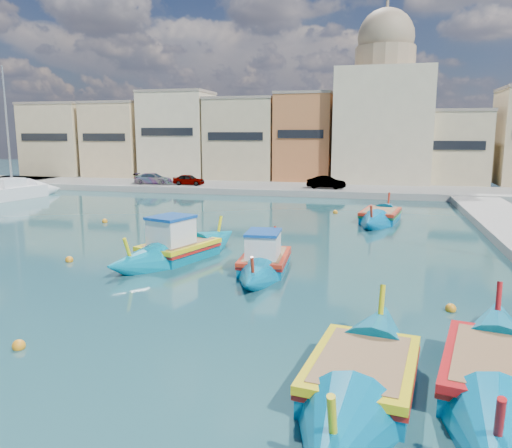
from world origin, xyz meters
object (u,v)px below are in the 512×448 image
(church_block, at_px, (383,110))
(luzzu_turquoise_cabin, at_px, (265,262))
(luzzu_cyan_mid, at_px, (380,217))
(yacht_north, at_px, (27,192))
(luzzu_blue_cabin, at_px, (179,250))
(luzzu_cyan_south, at_px, (362,378))
(luzzu_blue_south, at_px, (496,376))

(church_block, xyz_separation_m, luzzu_turquoise_cabin, (-4.82, -37.17, -8.08))
(luzzu_cyan_mid, xyz_separation_m, yacht_north, (-32.15, 5.67, 0.21))
(yacht_north, bearing_deg, luzzu_turquoise_cabin, -35.35)
(luzzu_turquoise_cabin, xyz_separation_m, luzzu_cyan_mid, (4.91, 13.65, -0.04))
(luzzu_turquoise_cabin, height_order, luzzu_blue_cabin, luzzu_blue_cabin)
(church_block, distance_m, luzzu_cyan_south, 47.56)
(luzzu_blue_south, relative_size, luzzu_cyan_south, 1.10)
(luzzu_blue_cabin, relative_size, luzzu_blue_south, 0.93)
(church_block, xyz_separation_m, luzzu_blue_south, (2.71, -45.99, -8.11))
(luzzu_cyan_south, bearing_deg, church_block, 89.61)
(yacht_north, bearing_deg, luzzu_cyan_south, -42.43)
(luzzu_blue_cabin, distance_m, yacht_north, 29.36)
(luzzu_blue_south, distance_m, yacht_north, 44.73)
(church_block, distance_m, luzzu_cyan_mid, 24.89)
(church_block, bearing_deg, luzzu_blue_cabin, -104.25)
(luzzu_turquoise_cabin, distance_m, luzzu_blue_cabin, 4.49)
(luzzu_blue_cabin, bearing_deg, luzzu_blue_south, -39.05)
(luzzu_cyan_mid, bearing_deg, luzzu_turquoise_cabin, -109.80)
(luzzu_blue_cabin, relative_size, luzzu_cyan_south, 1.02)
(luzzu_blue_cabin, bearing_deg, church_block, 75.75)
(luzzu_cyan_south, bearing_deg, luzzu_cyan_mid, 88.98)
(luzzu_turquoise_cabin, distance_m, yacht_north, 33.39)
(luzzu_turquoise_cabin, bearing_deg, luzzu_blue_south, -49.48)
(luzzu_blue_cabin, xyz_separation_m, luzzu_cyan_south, (8.90, -10.55, -0.10))
(luzzu_turquoise_cabin, xyz_separation_m, luzzu_cyan_south, (4.50, -9.69, -0.04))
(luzzu_cyan_mid, bearing_deg, luzzu_blue_south, -83.34)
(church_block, bearing_deg, luzzu_cyan_mid, -89.78)
(church_block, xyz_separation_m, yacht_north, (-32.06, -17.85, -7.91))
(luzzu_blue_cabin, bearing_deg, luzzu_cyan_south, -49.85)
(luzzu_blue_cabin, bearing_deg, luzzu_turquoise_cabin, -11.13)
(luzzu_turquoise_cabin, relative_size, luzzu_blue_cabin, 0.93)
(luzzu_cyan_mid, relative_size, luzzu_blue_south, 0.96)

